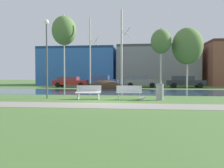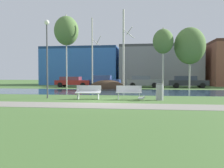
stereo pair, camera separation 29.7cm
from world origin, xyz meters
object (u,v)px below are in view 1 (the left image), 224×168
bench_right (129,92)px  parked_sedan_second_blue (102,81)px  seagull (142,98)px  streetlamp (47,46)px  parked_van_nearest_red (70,82)px  parked_hatch_third_grey (141,81)px  trash_bin (160,92)px  bench_left (88,92)px  parked_wagon_fourth_dark (185,82)px

bench_right → parked_sedan_second_blue: bearing=104.9°
seagull → streetlamp: (-6.19, 0.52, 3.33)m
parked_van_nearest_red → parked_hatch_third_grey: bearing=3.9°
bench_right → trash_bin: 1.89m
bench_left → parked_sedan_second_blue: (-1.66, 15.93, 0.34)m
bench_left → streetlamp: size_ratio=0.31×
bench_left → parked_van_nearest_red: bearing=110.3°
streetlamp → parked_van_nearest_red: (-2.92, 15.31, -2.73)m
parked_van_nearest_red → parked_sedan_second_blue: size_ratio=1.13×
parked_sedan_second_blue → trash_bin: bearing=-69.0°
trash_bin → parked_wagon_fourth_dark: (4.41, 15.89, 0.26)m
trash_bin → streetlamp: (-7.30, 0.26, 2.95)m
seagull → bench_right: bearing=158.1°
bench_left → seagull: 3.40m
trash_bin → parked_hatch_third_grey: parked_hatch_third_grey is taller
bench_left → parked_wagon_fourth_dark: size_ratio=0.35×
parked_wagon_fourth_dark → parked_van_nearest_red: bearing=-178.7°
parked_sedan_second_blue → parked_wagon_fourth_dark: bearing=-0.5°
bench_left → parked_hatch_third_grey: size_ratio=0.39×
parked_van_nearest_red → bench_right: bearing=-61.8°
seagull → streetlamp: 7.05m
bench_right → trash_bin: (1.89, -0.06, 0.05)m
parked_sedan_second_blue → parked_wagon_fourth_dark: parked_sedan_second_blue is taller
seagull → parked_wagon_fourth_dark: 17.08m
parked_hatch_third_grey → parked_wagon_fourth_dark: 5.50m
streetlamp → parked_sedan_second_blue: streetlamp is taller
bench_right → streetlamp: bearing=177.8°
parked_van_nearest_red → parked_sedan_second_blue: parked_sedan_second_blue is taller
parked_sedan_second_blue → bench_left: bearing=-84.1°
seagull → parked_hatch_third_grey: (0.03, 16.46, 0.66)m
bench_right → parked_hatch_third_grey: 16.17m
streetlamp → parked_wagon_fourth_dark: 19.72m
streetlamp → parked_van_nearest_red: streetlamp is taller
bench_right → seagull: (0.78, -0.31, -0.34)m
trash_bin → parked_van_nearest_red: (-10.22, 15.57, 0.22)m
bench_right → parked_wagon_fourth_dark: (6.30, 15.84, 0.30)m
bench_right → parked_wagon_fourth_dark: bearing=68.3°
bench_left → parked_hatch_third_grey: (3.40, 16.14, 0.32)m
bench_left → parked_hatch_third_grey: bearing=78.1°
trash_bin → seagull: 1.20m
bench_right → parked_hatch_third_grey: bearing=87.1°
parked_sedan_second_blue → parked_wagon_fourth_dark: 10.54m
seagull → parked_van_nearest_red: size_ratio=0.10×
bench_right → parked_sedan_second_blue: 16.49m
trash_bin → parked_wagon_fourth_dark: bearing=74.5°
bench_left → parked_hatch_third_grey: 16.50m
parked_hatch_third_grey → parked_wagon_fourth_dark: parked_hatch_third_grey is taller
trash_bin → parked_van_nearest_red: size_ratio=0.22×
parked_sedan_second_blue → streetlamp: bearing=-94.2°
streetlamp → parked_wagon_fourth_dark: bearing=53.2°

